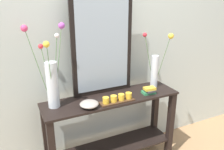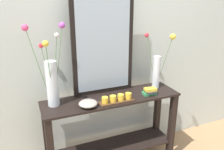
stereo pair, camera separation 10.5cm
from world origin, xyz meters
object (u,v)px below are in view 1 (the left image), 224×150
object	(u,v)px
vase_right	(155,67)
book_stack	(149,91)
mirror_leaning	(103,46)
candle_tray	(117,99)
decorative_bowl	(89,104)
console_table	(112,126)
tall_vase_left	(52,79)

from	to	relation	value
vase_right	book_stack	world-z (taller)	vase_right
mirror_leaning	candle_tray	xyz separation A→B (m)	(0.03, -0.25, -0.43)
decorative_bowl	console_table	bearing A→B (deg)	20.45
vase_right	mirror_leaning	bearing A→B (deg)	169.59
tall_vase_left	vase_right	world-z (taller)	tall_vase_left
mirror_leaning	book_stack	distance (m)	0.61
book_stack	vase_right	bearing A→B (deg)	40.10
candle_tray	book_stack	xyz separation A→B (m)	(0.35, 0.03, 0.00)
console_table	tall_vase_left	world-z (taller)	tall_vase_left
vase_right	book_stack	distance (m)	0.26
mirror_leaning	decorative_bowl	xyz separation A→B (m)	(-0.23, -0.24, -0.42)
vase_right	candle_tray	bearing A→B (deg)	-163.04
console_table	decorative_bowl	world-z (taller)	decorative_bowl
tall_vase_left	vase_right	xyz separation A→B (m)	(1.01, -0.01, -0.04)
console_table	tall_vase_left	size ratio (longest dim) A/B	1.87
console_table	mirror_leaning	size ratio (longest dim) A/B	1.39
decorative_bowl	book_stack	size ratio (longest dim) A/B	1.24
tall_vase_left	book_stack	bearing A→B (deg)	-8.66
console_table	book_stack	distance (m)	0.49
mirror_leaning	decorative_bowl	bearing A→B (deg)	-134.10
candle_tray	decorative_bowl	size ratio (longest dim) A/B	2.01
tall_vase_left	decorative_bowl	xyz separation A→B (m)	(0.26, -0.15, -0.22)
vase_right	candle_tray	world-z (taller)	vase_right
mirror_leaning	tall_vase_left	distance (m)	0.54
candle_tray	decorative_bowl	distance (m)	0.26
tall_vase_left	vase_right	size ratio (longest dim) A/B	1.23
tall_vase_left	candle_tray	size ratio (longest dim) A/B	2.14
console_table	mirror_leaning	xyz separation A→B (m)	(-0.03, 0.14, 0.75)
console_table	vase_right	size ratio (longest dim) A/B	2.30
mirror_leaning	decorative_bowl	world-z (taller)	mirror_leaning
vase_right	book_stack	bearing A→B (deg)	-139.90
vase_right	decorative_bowl	world-z (taller)	vase_right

